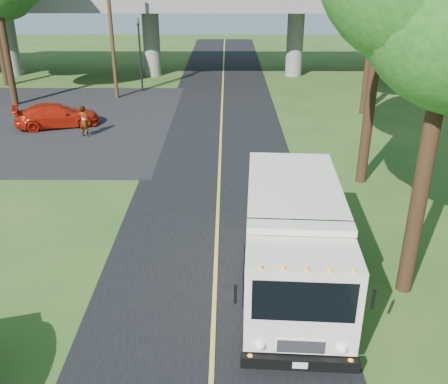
{
  "coord_description": "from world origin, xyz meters",
  "views": [
    {
      "loc": [
        0.34,
        -11.11,
        8.6
      ],
      "look_at": [
        0.25,
        4.26,
        1.6
      ],
      "focal_mm": 40.0,
      "sensor_mm": 36.0,
      "label": 1
    }
  ],
  "objects_px": {
    "traffic_signal": "(140,47)",
    "pedestrian": "(84,121)",
    "utility_pole": "(111,31)",
    "step_van": "(293,239)",
    "red_sedan": "(57,115)"
  },
  "relations": [
    {
      "from": "utility_pole",
      "to": "pedestrian",
      "type": "distance_m",
      "value": 9.58
    },
    {
      "from": "step_van",
      "to": "red_sedan",
      "type": "height_order",
      "value": "step_van"
    },
    {
      "from": "step_van",
      "to": "red_sedan",
      "type": "relative_size",
      "value": 1.55
    },
    {
      "from": "traffic_signal",
      "to": "step_van",
      "type": "height_order",
      "value": "traffic_signal"
    },
    {
      "from": "pedestrian",
      "to": "traffic_signal",
      "type": "bearing_deg",
      "value": -79.08
    },
    {
      "from": "step_van",
      "to": "red_sedan",
      "type": "xyz_separation_m",
      "value": [
        -11.74,
        15.97,
        -0.95
      ]
    },
    {
      "from": "traffic_signal",
      "to": "red_sedan",
      "type": "xyz_separation_m",
      "value": [
        -3.53,
        -9.01,
        -2.52
      ]
    },
    {
      "from": "utility_pole",
      "to": "red_sedan",
      "type": "height_order",
      "value": "utility_pole"
    },
    {
      "from": "step_van",
      "to": "traffic_signal",
      "type": "bearing_deg",
      "value": 111.53
    },
    {
      "from": "traffic_signal",
      "to": "pedestrian",
      "type": "xyz_separation_m",
      "value": [
        -1.47,
        -10.82,
        -2.34
      ]
    },
    {
      "from": "step_van",
      "to": "pedestrian",
      "type": "distance_m",
      "value": 17.16
    },
    {
      "from": "traffic_signal",
      "to": "red_sedan",
      "type": "relative_size",
      "value": 1.1
    },
    {
      "from": "traffic_signal",
      "to": "utility_pole",
      "type": "distance_m",
      "value": 2.86
    },
    {
      "from": "utility_pole",
      "to": "step_van",
      "type": "height_order",
      "value": "utility_pole"
    },
    {
      "from": "step_van",
      "to": "red_sedan",
      "type": "distance_m",
      "value": 19.84
    }
  ]
}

